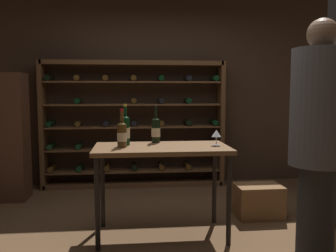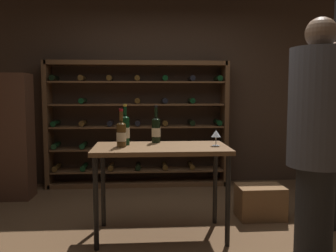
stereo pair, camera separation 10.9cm
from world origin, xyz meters
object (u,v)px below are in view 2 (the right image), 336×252
Objects in this scene: tasting_table at (161,156)px; person_bystander_dark_jacket at (328,127)px; wine_bottle_gold_foil at (125,130)px; person_guest_blue_shirt at (317,134)px; display_cabinet at (13,137)px; wine_bottle_amber_reserve at (121,134)px; wine_bottle_red_label at (156,129)px; wine_crate at (260,202)px; wine_glass_stemmed_right at (216,134)px; wine_rack at (137,125)px.

person_bystander_dark_jacket reaches higher than tasting_table.
wine_bottle_gold_foil is at bearing 103.83° from person_bystander_dark_jacket.
person_bystander_dark_jacket reaches higher than wine_bottle_gold_foil.
display_cabinet is at bearing 161.20° from person_guest_blue_shirt.
person_bystander_dark_jacket is 5.26× the size of wine_bottle_amber_reserve.
wine_bottle_red_label is 1.06× the size of wine_bottle_amber_reserve.
person_bystander_dark_jacket is 3.76× the size of wine_crate.
wine_glass_stemmed_right is (-1.13, -0.13, -0.05)m from person_bystander_dark_jacket.
person_guest_blue_shirt reaches higher than wine_bottle_red_label.
tasting_table is at bearing 107.39° from person_bystander_dark_jacket.
wine_bottle_gold_foil is 2.60× the size of wine_glass_stemmed_right.
tasting_table is at bearing -81.70° from wine_bottle_red_label.
display_cabinet is (-3.41, 1.19, -0.22)m from person_bystander_dark_jacket.
wine_bottle_gold_foil is (-0.33, 0.10, 0.23)m from tasting_table.
person_guest_blue_shirt is at bearing -62.40° from wine_rack.
tasting_table is 1.66m from person_bystander_dark_jacket.
tasting_table reaches higher than wine_crate.
wine_glass_stemmed_right reaches higher than wine_crate.
wine_glass_stemmed_right is (0.50, -0.02, 0.20)m from tasting_table.
wine_bottle_red_label reaches higher than tasting_table.
wine_bottle_red_label is 0.60m from wine_glass_stemmed_right.
wine_bottle_red_label is at bearing -82.61° from wine_rack.
wine_rack is 17.35× the size of wine_glass_stemmed_right.
person_bystander_dark_jacket is at bearing 0.53° from wine_bottle_gold_foil.
person_guest_blue_shirt is at bearing -88.44° from wine_crate.
wine_glass_stemmed_right is at bearing -144.17° from wine_crate.
tasting_table is (0.24, -1.83, -0.12)m from wine_rack.
wine_bottle_gold_foil reaches higher than wine_bottle_red_label.
person_bystander_dark_jacket is at bearing -19.25° from display_cabinet.
wine_bottle_gold_foil is at bearing 163.24° from tasting_table.
tasting_table is 0.78× the size of display_cabinet.
wine_bottle_gold_foil is (-0.29, -0.14, 0.01)m from wine_bottle_red_label.
person_guest_blue_shirt is 1.19× the size of display_cabinet.
display_cabinet reaches higher than wine_crate.
person_bystander_dark_jacket is 12.34× the size of wine_glass_stemmed_right.
wine_bottle_gold_foil reaches higher than wine_glass_stemmed_right.
wine_bottle_gold_foil reaches higher than tasting_table.
wine_bottle_red_label is at bearing 39.90° from wine_bottle_amber_reserve.
display_cabinet reaches higher than wine_bottle_red_label.
wine_crate is 1.40× the size of wine_bottle_amber_reserve.
wine_rack is 1.99m from wine_glass_stemmed_right.
wine_rack is at bearing 87.12° from wine_bottle_gold_foil.
person_guest_blue_shirt reaches higher than wine_bottle_gold_foil.
person_bystander_dark_jacket is 1.67m from wine_bottle_red_label.
display_cabinet is 4.29× the size of wine_bottle_red_label.
person_bystander_dark_jacket is 3.62m from display_cabinet.
person_bystander_dark_jacket reaches higher than wine_crate.
wine_bottle_red_label reaches higher than wine_glass_stemmed_right.
person_guest_blue_shirt is 1.65m from wine_bottle_gold_foil.
wine_bottle_gold_foil is 0.84m from wine_glass_stemmed_right.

